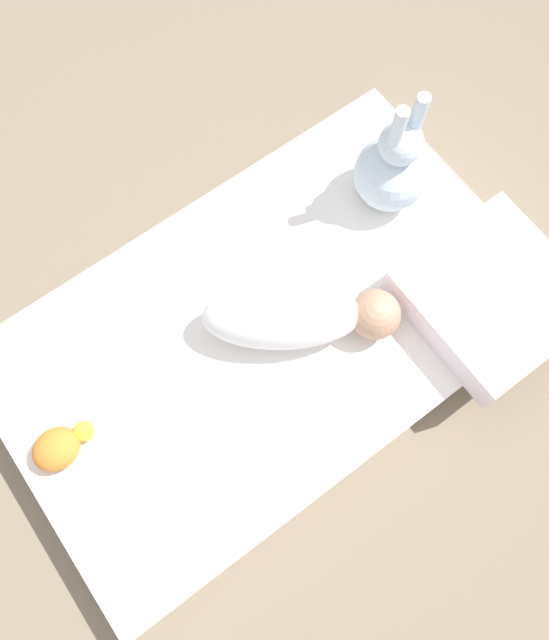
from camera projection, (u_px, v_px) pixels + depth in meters
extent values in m
plane|color=#7A6B56|center=(268.00, 341.00, 1.68)|extent=(12.00, 12.00, 0.00)
cube|color=white|center=(268.00, 334.00, 1.62)|extent=(1.35, 0.81, 0.13)
ellipsoid|color=white|center=(282.00, 316.00, 1.49)|extent=(0.41, 0.35, 0.16)
sphere|color=tan|center=(375.00, 315.00, 1.50)|extent=(0.12, 0.12, 0.12)
cube|color=white|center=(492.00, 297.00, 1.54)|extent=(0.38, 0.39, 0.10)
sphere|color=silver|center=(391.00, 174.00, 1.59)|extent=(0.19, 0.19, 0.19)
sphere|color=silver|center=(401.00, 143.00, 1.47)|extent=(0.11, 0.11, 0.11)
cylinder|color=silver|center=(398.00, 127.00, 1.38)|extent=(0.03, 0.03, 0.11)
cylinder|color=silver|center=(419.00, 113.00, 1.39)|extent=(0.03, 0.03, 0.11)
ellipsoid|color=orange|center=(56.00, 449.00, 1.43)|extent=(0.11, 0.10, 0.08)
sphere|color=yellow|center=(84.00, 431.00, 1.45)|extent=(0.05, 0.05, 0.05)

